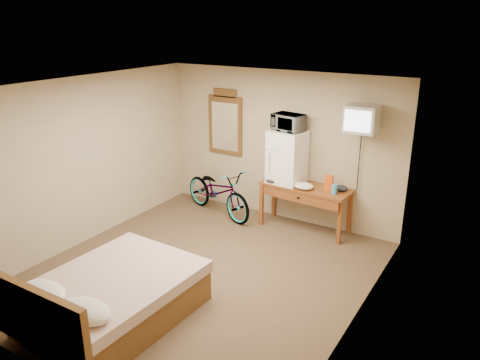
{
  "coord_description": "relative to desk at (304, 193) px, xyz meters",
  "views": [
    {
      "loc": [
        3.36,
        -4.47,
        3.29
      ],
      "look_at": [
        0.25,
        0.63,
        1.2
      ],
      "focal_mm": 35.0,
      "sensor_mm": 36.0,
      "label": 1
    }
  ],
  "objects": [
    {
      "name": "room",
      "position": [
        -0.62,
        -2.0,
        0.61
      ],
      "size": [
        4.6,
        4.64,
        2.5
      ],
      "color": "#473323",
      "rests_on": "ground"
    },
    {
      "name": "desk",
      "position": [
        0.0,
        0.0,
        0.0
      ],
      "size": [
        1.48,
        0.65,
        0.75
      ],
      "color": "brown",
      "rests_on": "floor"
    },
    {
      "name": "mini_fridge",
      "position": [
        -0.34,
        0.04,
        0.54
      ],
      "size": [
        0.55,
        0.53,
        0.85
      ],
      "color": "white",
      "rests_on": "desk"
    },
    {
      "name": "microwave",
      "position": [
        -0.34,
        0.04,
        1.1
      ],
      "size": [
        0.53,
        0.41,
        0.27
      ],
      "primitive_type": "imported",
      "rotation": [
        0.0,
        0.0,
        -0.19
      ],
      "color": "white",
      "rests_on": "mini_fridge"
    },
    {
      "name": "snack_bag",
      "position": [
        0.38,
        0.03,
        0.23
      ],
      "size": [
        0.13,
        0.08,
        0.24
      ],
      "primitive_type": "cube",
      "rotation": [
        0.0,
        0.0,
        0.04
      ],
      "color": "#D04C12",
      "rests_on": "desk"
    },
    {
      "name": "blue_cup",
      "position": [
        0.52,
        -0.08,
        0.19
      ],
      "size": [
        0.09,
        0.09,
        0.15
      ],
      "primitive_type": "cylinder",
      "color": "#398FC2",
      "rests_on": "desk"
    },
    {
      "name": "cloth_cream",
      "position": [
        0.03,
        -0.12,
        0.16
      ],
      "size": [
        0.32,
        0.25,
        0.1
      ],
      "primitive_type": "ellipsoid",
      "color": "silver",
      "rests_on": "desk"
    },
    {
      "name": "cloth_dark_a",
      "position": [
        -0.51,
        -0.13,
        0.16
      ],
      "size": [
        0.25,
        0.19,
        0.1
      ],
      "primitive_type": "ellipsoid",
      "color": "black",
      "rests_on": "desk"
    },
    {
      "name": "cloth_dark_b",
      "position": [
        0.57,
        0.1,
        0.16
      ],
      "size": [
        0.19,
        0.16,
        0.09
      ],
      "primitive_type": "ellipsoid",
      "color": "black",
      "rests_on": "desk"
    },
    {
      "name": "crt_television",
      "position": [
        0.81,
        0.02,
        1.28
      ],
      "size": [
        0.45,
        0.57,
        0.39
      ],
      "color": "black",
      "rests_on": "room"
    },
    {
      "name": "wall_mirror",
      "position": [
        -1.67,
        0.27,
        0.89
      ],
      "size": [
        0.68,
        0.04,
        1.15
      ],
      "color": "brown",
      "rests_on": "room"
    },
    {
      "name": "bicycle",
      "position": [
        -1.53,
        -0.19,
        -0.21
      ],
      "size": [
        1.72,
        1.03,
        0.86
      ],
      "primitive_type": "imported",
      "rotation": [
        0.0,
        0.0,
        1.27
      ],
      "color": "black",
      "rests_on": "floor"
    },
    {
      "name": "bed",
      "position": [
        -0.87,
        -3.38,
        -0.34
      ],
      "size": [
        1.49,
        1.96,
        0.9
      ],
      "color": "brown",
      "rests_on": "floor"
    }
  ]
}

